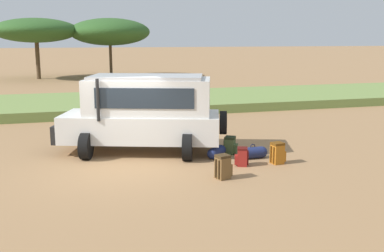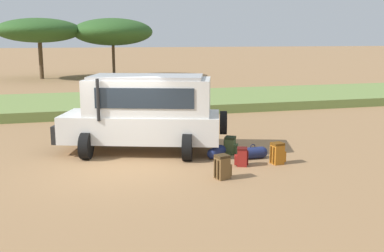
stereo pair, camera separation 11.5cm
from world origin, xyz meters
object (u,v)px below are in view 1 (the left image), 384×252
Objects in this scene: backpack_near_rear_wheel at (278,153)px; duffel_bag_soft_canvas at (253,153)px; backpack_outermost at (223,167)px; acacia_tree_centre_back at (110,32)px; duffel_bag_low_black_case at (217,152)px; backpack_beside_front_wheel at (230,145)px; acacia_tree_left_mid at (36,30)px; backpack_cluster_center at (242,157)px; safari_vehicle at (144,112)px.

duffel_bag_soft_canvas is at bearing 122.97° from backpack_near_rear_wheel.
backpack_near_rear_wheel is at bearing -57.03° from duffel_bag_soft_canvas.
duffel_bag_soft_canvas is (1.53, 1.62, -0.14)m from backpack_outermost.
acacia_tree_centre_back is at bearing 89.25° from backpack_outermost.
acacia_tree_centre_back reaches higher than duffel_bag_soft_canvas.
duffel_bag_low_black_case is at bearing -89.77° from acacia_tree_centre_back.
acacia_tree_left_mid reaches higher than backpack_beside_front_wheel.
acacia_tree_left_mid reaches higher than duffel_bag_low_black_case.
backpack_cluster_center reaches higher than duffel_bag_soft_canvas.
backpack_cluster_center is (2.37, -2.33, -1.04)m from safari_vehicle.
backpack_beside_front_wheel is 0.57× the size of duffel_bag_soft_canvas.
backpack_outermost reaches higher than backpack_cluster_center.
duffel_bag_soft_canvas is at bearing -23.59° from duffel_bag_low_black_case.
backpack_outermost is 0.67× the size of duffel_bag_soft_canvas.
acacia_tree_left_mid is at bearing 103.58° from backpack_beside_front_wheel.
backpack_near_rear_wheel is 0.86m from duffel_bag_soft_canvas.
safari_vehicle is 3.61m from duffel_bag_soft_canvas.
acacia_tree_left_mid is (-7.03, 29.13, 3.93)m from backpack_beside_front_wheel.
backpack_cluster_center is (-0.16, -1.36, -0.01)m from backpack_beside_front_wheel.
backpack_cluster_center is 31.50m from acacia_tree_left_mid.
duffel_bag_low_black_case is 0.10× the size of acacia_tree_left_mid.
backpack_outermost is at bearing -133.31° from backpack_cluster_center.
acacia_tree_left_mid is (-5.95, 31.46, 3.89)m from backpack_outermost.
backpack_beside_front_wheel is 0.85m from duffel_bag_soft_canvas.
acacia_tree_centre_back is at bearing 90.94° from backpack_cluster_center.
backpack_near_rear_wheel is at bearing -38.24° from duffel_bag_low_black_case.
acacia_tree_left_mid is at bearing 102.70° from backpack_cluster_center.
backpack_beside_front_wheel is 0.86× the size of backpack_outermost.
duffel_bag_soft_canvas is at bearing -29.46° from safari_vehicle.
backpack_cluster_center is 0.74× the size of duffel_bag_low_black_case.
safari_vehicle is 28.66m from acacia_tree_left_mid.
backpack_cluster_center is 0.07× the size of acacia_tree_left_mid.
duffel_bag_soft_canvas is 0.13× the size of acacia_tree_left_mid.
safari_vehicle reaches higher than duffel_bag_soft_canvas.
safari_vehicle is at bearing 113.71° from backpack_outermost.
backpack_beside_front_wheel is at bearing -20.95° from safari_vehicle.
backpack_cluster_center is at bearing -133.57° from duffel_bag_soft_canvas.
backpack_beside_front_wheel reaches higher than duffel_bag_soft_canvas.
backpack_near_rear_wheel reaches higher than backpack_beside_front_wheel.
backpack_outermost is at bearing -155.66° from backpack_near_rear_wheel.
backpack_near_rear_wheel reaches higher than backpack_cluster_center.
duffel_bag_soft_canvas is at bearing -87.87° from acacia_tree_centre_back.
acacia_tree_centre_back is (-1.12, 30.03, 3.93)m from duffel_bag_soft_canvas.
backpack_outermost is at bearing -104.61° from duffel_bag_low_black_case.
backpack_outermost is 32.25m from acacia_tree_left_mid.
backpack_beside_front_wheel is 0.07× the size of acacia_tree_left_mid.
duffel_bag_soft_canvas is at bearing -57.91° from backpack_beside_front_wheel.
duffel_bag_soft_canvas is (0.45, -0.71, -0.09)m from backpack_beside_front_wheel.
backpack_beside_front_wheel is (2.54, -0.97, -1.03)m from safari_vehicle.
backpack_beside_front_wheel is at bearing 122.53° from backpack_near_rear_wheel.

